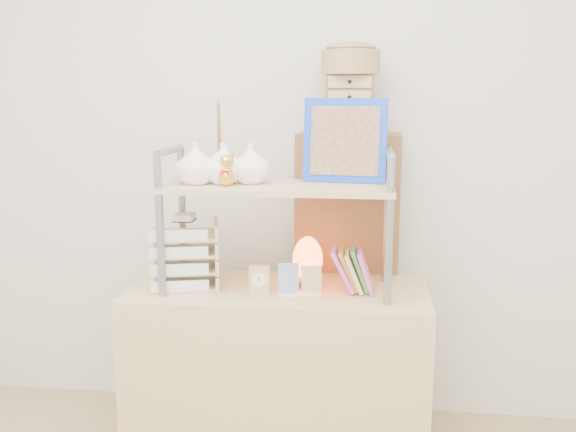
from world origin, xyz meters
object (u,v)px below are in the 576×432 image
(letter_tray, at_px, (186,257))
(salt_lamp, at_px, (308,260))
(cabinet, at_px, (347,282))
(desk, at_px, (278,375))

(letter_tray, xyz_separation_m, salt_lamp, (0.49, 0.08, -0.02))
(cabinet, height_order, letter_tray, cabinet)
(desk, height_order, cabinet, cabinet)
(desk, xyz_separation_m, letter_tray, (-0.37, -0.01, 0.49))
(letter_tray, bearing_deg, salt_lamp, 9.53)
(salt_lamp, bearing_deg, desk, -148.36)
(letter_tray, relative_size, salt_lamp, 1.49)
(salt_lamp, bearing_deg, letter_tray, -170.47)
(letter_tray, bearing_deg, cabinet, 30.90)
(desk, height_order, salt_lamp, salt_lamp)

